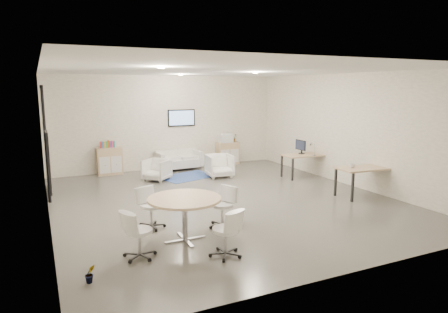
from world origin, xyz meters
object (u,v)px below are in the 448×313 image
armchair_left (157,169)px  armchair_right (220,165)px  desk_rear (304,157)px  desk_front (365,170)px  sideboard_right (228,153)px  round_table (185,202)px  sideboard_left (110,161)px  loveseat (178,160)px

armchair_left → armchair_right: size_ratio=0.91×
desk_rear → desk_front: bearing=-86.7°
armchair_left → desk_rear: size_ratio=0.51×
sideboard_right → desk_rear: size_ratio=0.58×
round_table → sideboard_left: bearing=92.4°
round_table → sideboard_right: bearing=58.4°
sideboard_right → desk_front: size_ratio=0.54×
sideboard_right → round_table: 7.60m
desk_rear → desk_front: size_ratio=0.93×
loveseat → armchair_right: 1.88m
armchair_right → loveseat: bearing=120.8°
armchair_right → desk_front: (2.48, -3.63, 0.28)m
sideboard_right → armchair_left: size_ratio=1.13×
sideboard_left → armchair_right: 3.59m
sideboard_left → round_table: sideboard_left is taller
sideboard_right → armchair_right: size_ratio=1.03×
round_table → armchair_left: bearing=80.0°
loveseat → sideboard_left: bearing=172.8°
sideboard_right → desk_front: 5.66m
sideboard_right → loveseat: (-1.97, -0.16, -0.10)m
armchair_right → desk_front: 4.41m
round_table → loveseat: bearing=72.3°
armchair_left → armchair_right: (1.92, -0.39, 0.04)m
round_table → armchair_right: bearing=58.6°
desk_rear → armchair_right: bearing=157.7°
sideboard_left → round_table: size_ratio=0.66×
sideboard_right → loveseat: sideboard_right is taller
armchair_left → round_table: size_ratio=0.54×
desk_front → sideboard_right: bearing=108.1°
sideboard_right → round_table: size_ratio=0.61×
sideboard_right → desk_front: (1.30, -5.50, 0.27)m
armchair_left → desk_front: size_ratio=0.48×
sideboard_left → desk_front: bearing=-44.7°
armchair_left → armchair_right: 1.96m
desk_rear → loveseat: bearing=141.0°
sideboard_right → loveseat: size_ratio=0.52×
sideboard_left → desk_rear: size_ratio=0.63×
sideboard_right → loveseat: bearing=-175.4°
loveseat → armchair_left: 1.74m
sideboard_right → armchair_left: (-3.11, -1.48, -0.05)m
armchair_right → desk_rear: bearing=-18.4°
desk_rear → round_table: size_ratio=1.05×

